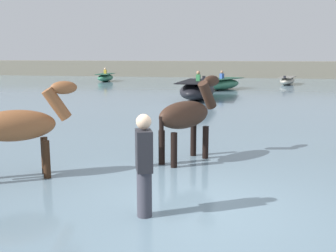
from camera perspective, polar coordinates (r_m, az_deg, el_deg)
ground_plane at (r=5.89m, az=3.88°, el=-13.80°), size 120.00×120.00×0.00m
water_surface at (r=15.52m, az=8.83°, el=1.57°), size 90.00×90.00×0.25m
horse_lead_dark_bay at (r=8.09m, az=2.69°, el=1.31°), size 1.23×1.67×1.95m
horse_trailing_chestnut at (r=7.37m, az=-20.14°, el=-0.27°), size 1.64×1.24×1.92m
boat_mid_outer at (r=33.15m, az=-8.81°, el=6.78°), size 1.29×2.87×1.10m
boat_mid_channel at (r=30.58m, az=16.46°, el=6.15°), size 1.56×3.20×0.69m
boat_near_port at (r=25.13m, az=7.57°, el=5.88°), size 2.72×3.84×1.17m
boat_far_offshore at (r=19.56m, az=4.20°, el=5.07°), size 1.68×4.16×1.36m
person_onlooker_right at (r=5.33m, az=-3.38°, el=-6.43°), size 0.30×0.37×1.63m
far_shoreline at (r=39.51m, az=10.59°, el=7.69°), size 80.00×2.40×1.76m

